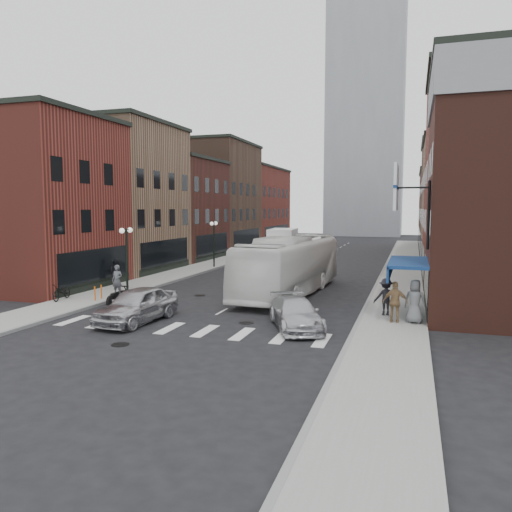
{
  "coord_description": "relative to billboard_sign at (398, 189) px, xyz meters",
  "views": [
    {
      "loc": [
        9.27,
        -22.53,
        5.32
      ],
      "look_at": [
        0.09,
        6.56,
        2.36
      ],
      "focal_mm": 35.0,
      "sensor_mm": 36.0,
      "label": 1
    }
  ],
  "objects": [
    {
      "name": "ground",
      "position": [
        -8.59,
        -0.5,
        -6.13
      ],
      "size": [
        160.0,
        160.0,
        0.0
      ],
      "primitive_type": "plane",
      "color": "black",
      "rests_on": "ground"
    },
    {
      "name": "sidewalk_left",
      "position": [
        -17.09,
        21.5,
        -6.06
      ],
      "size": [
        3.0,
        74.0,
        0.15
      ],
      "primitive_type": "cube",
      "color": "gray",
      "rests_on": "ground"
    },
    {
      "name": "sidewalk_right",
      "position": [
        -0.09,
        21.5,
        -6.06
      ],
      "size": [
        3.0,
        74.0,
        0.15
      ],
      "primitive_type": "cube",
      "color": "gray",
      "rests_on": "ground"
    },
    {
      "name": "curb_left",
      "position": [
        -15.59,
        21.5,
        -6.13
      ],
      "size": [
        0.2,
        74.0,
        0.16
      ],
      "primitive_type": "cube",
      "color": "gray",
      "rests_on": "ground"
    },
    {
      "name": "curb_right",
      "position": [
        -1.59,
        21.5,
        -6.13
      ],
      "size": [
        0.2,
        74.0,
        0.16
      ],
      "primitive_type": "cube",
      "color": "gray",
      "rests_on": "ground"
    },
    {
      "name": "crosswalk_stripes",
      "position": [
        -8.59,
        -3.5,
        -6.13
      ],
      "size": [
        12.0,
        2.2,
        0.01
      ],
      "primitive_type": "cube",
      "color": "silver",
      "rests_on": "ground"
    },
    {
      "name": "bldg_left_near",
      "position": [
        -23.58,
        4.0,
        -0.48
      ],
      "size": [
        10.3,
        9.2,
        11.3
      ],
      "color": "maroon",
      "rests_on": "ground"
    },
    {
      "name": "bldg_left_mid_a",
      "position": [
        -23.58,
        13.5,
        0.02
      ],
      "size": [
        10.3,
        10.2,
        12.3
      ],
      "color": "#826148",
      "rests_on": "ground"
    },
    {
      "name": "bldg_left_mid_b",
      "position": [
        -23.58,
        23.5,
        -0.98
      ],
      "size": [
        10.3,
        10.2,
        10.3
      ],
      "color": "#462219",
      "rests_on": "ground"
    },
    {
      "name": "bldg_left_far_a",
      "position": [
        -23.58,
        34.5,
        0.52
      ],
      "size": [
        10.3,
        12.2,
        13.3
      ],
      "color": "#4B3125",
      "rests_on": "ground"
    },
    {
      "name": "bldg_left_far_b",
      "position": [
        -23.58,
        48.5,
        -0.48
      ],
      "size": [
        10.3,
        16.2,
        11.3
      ],
      "color": "maroon",
      "rests_on": "ground"
    },
    {
      "name": "bldg_right_mid_a",
      "position": [
        6.41,
        13.5,
        1.02
      ],
      "size": [
        10.3,
        10.2,
        14.3
      ],
      "color": "maroon",
      "rests_on": "ground"
    },
    {
      "name": "bldg_right_mid_b",
      "position": [
        6.41,
        23.5,
        -0.48
      ],
      "size": [
        10.3,
        10.2,
        11.3
      ],
      "color": "#826148",
      "rests_on": "ground"
    },
    {
      "name": "bldg_right_far_a",
      "position": [
        6.41,
        34.5,
        0.02
      ],
      "size": [
        10.3,
        12.2,
        12.3
      ],
      "color": "#4B3125",
      "rests_on": "ground"
    },
    {
      "name": "bldg_right_far_b",
      "position": [
        6.41,
        48.5,
        -0.98
      ],
      "size": [
        10.3,
        16.2,
        10.3
      ],
      "color": "#462219",
      "rests_on": "ground"
    },
    {
      "name": "awning_blue",
      "position": [
        0.34,
        2.0,
        -3.5
      ],
      "size": [
        1.8,
        5.0,
        0.78
      ],
      "color": "navy",
      "rests_on": "ground"
    },
    {
      "name": "billboard_sign",
      "position": [
        0.0,
        0.0,
        0.0
      ],
      "size": [
        1.52,
        3.0,
        3.7
      ],
      "color": "black",
      "rests_on": "ground"
    },
    {
      "name": "distant_tower",
      "position": [
        -8.59,
        77.5,
        18.87
      ],
      "size": [
        14.0,
        14.0,
        50.0
      ],
      "primitive_type": "cube",
      "color": "#9399A0",
      "rests_on": "ground"
    },
    {
      "name": "streetlamp_near",
      "position": [
        -15.99,
        3.5,
        -3.22
      ],
      "size": [
        0.32,
        1.22,
        4.11
      ],
      "color": "black",
      "rests_on": "ground"
    },
    {
      "name": "streetlamp_far",
      "position": [
        -15.99,
        17.5,
        -3.22
      ],
      "size": [
        0.32,
        1.22,
        4.11
      ],
      "color": "black",
      "rests_on": "ground"
    },
    {
      "name": "bike_rack",
      "position": [
        -16.19,
        0.8,
        -5.58
      ],
      "size": [
        0.08,
        0.68,
        0.8
      ],
      "color": "#D8590C",
      "rests_on": "sidewalk_left"
    },
    {
      "name": "box_truck",
      "position": [
        -11.22,
        22.25,
        -4.5
      ],
      "size": [
        2.79,
        7.77,
        3.3
      ],
      "rotation": [
        0.0,
        0.0,
        0.1
      ],
      "color": "silver",
      "rests_on": "ground"
    },
    {
      "name": "motorcycle_rider",
      "position": [
        -14.6,
        0.34,
        -5.09
      ],
      "size": [
        0.61,
        2.19,
        2.23
      ],
      "rotation": [
        0.0,
        0.0,
        0.01
      ],
      "color": "black",
      "rests_on": "ground"
    },
    {
      "name": "transit_bus",
      "position": [
        -6.48,
        6.64,
        -4.35
      ],
      "size": [
        3.97,
        13.0,
        3.57
      ],
      "primitive_type": "imported",
      "rotation": [
        0.0,
        0.0,
        -0.08
      ],
      "color": "white",
      "rests_on": "ground"
    },
    {
      "name": "sedan_left_near",
      "position": [
        -11.48,
        -2.9,
        -5.31
      ],
      "size": [
        2.37,
        4.99,
        1.65
      ],
      "primitive_type": "imported",
      "rotation": [
        0.0,
        0.0,
        -0.09
      ],
      "color": "#BCBBC0",
      "rests_on": "ground"
    },
    {
      "name": "sedan_left_far",
      "position": [
        -9.98,
        9.69,
        -5.35
      ],
      "size": [
        1.72,
        4.75,
        1.56
      ],
      "primitive_type": "imported",
      "rotation": [
        0.0,
        0.0,
        0.01
      ],
      "color": "#ADA78C",
      "rests_on": "ground"
    },
    {
      "name": "curb_car",
      "position": [
        -4.16,
        -1.85,
        -5.47
      ],
      "size": [
        3.62,
        4.95,
        1.33
      ],
      "primitive_type": "imported",
      "rotation": [
        0.0,
        0.0,
        0.43
      ],
      "color": "silver",
      "rests_on": "ground"
    },
    {
      "name": "parked_bicycle",
      "position": [
        -18.07,
        0.1,
        -5.52
      ],
      "size": [
        0.9,
        1.85,
        0.93
      ],
      "primitive_type": "imported",
      "rotation": [
        0.0,
        0.0,
        0.16
      ],
      "color": "black",
      "rests_on": "sidewalk_left"
    },
    {
      "name": "ped_left_solo",
      "position": [
        -18.12,
        5.51,
        -5.11
      ],
      "size": [
        0.95,
        0.68,
        1.75
      ],
      "primitive_type": "imported",
      "rotation": [
        0.0,
        0.0,
        2.89
      ],
      "color": "black",
      "rests_on": "sidewalk_left"
    },
    {
      "name": "ped_right_a",
      "position": [
        -0.48,
        1.51,
        -5.09
      ],
      "size": [
        1.27,
        0.88,
        1.79
      ],
      "primitive_type": "imported",
      "rotation": [
        0.0,
        0.0,
        3.44
      ],
      "color": "black",
      "rests_on": "sidewalk_right"
    },
    {
      "name": "ped_right_b",
      "position": [
        0.01,
        -0.02,
        -5.05
      ],
      "size": [
        1.12,
        0.59,
        1.87
      ],
      "primitive_type": "imported",
      "rotation": [
        0.0,
        0.0,
        3.18
      ],
      "color": "olive",
      "rests_on": "sidewalk_right"
    },
    {
      "name": "ped_right_c",
      "position": [
        0.85,
        0.14,
        -4.99
      ],
      "size": [
        1.08,
        0.83,
        1.98
      ],
      "primitive_type": "imported",
      "rotation": [
        0.0,
        0.0,
        2.92
      ],
      "color": "slate",
      "rests_on": "sidewalk_right"
    }
  ]
}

